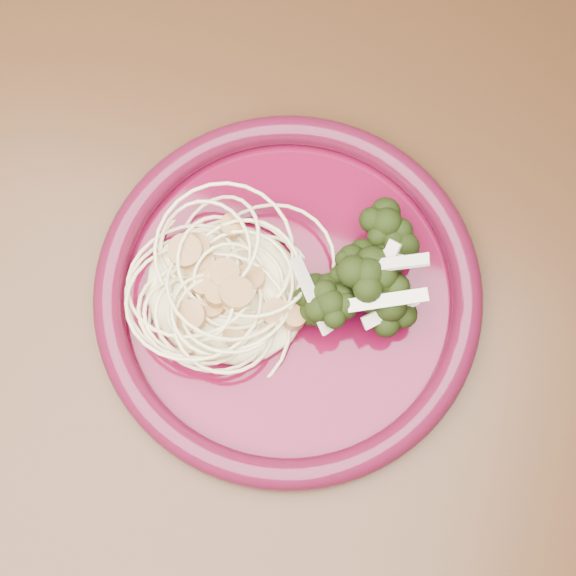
{
  "coord_description": "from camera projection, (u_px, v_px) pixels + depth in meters",
  "views": [
    {
      "loc": [
        0.1,
        -0.23,
        1.31
      ],
      "look_at": [
        0.05,
        -0.07,
        0.77
      ],
      "focal_mm": 50.0,
      "sensor_mm": 36.0,
      "label": 1
    }
  ],
  "objects": [
    {
      "name": "broccoli_pile",
      "position": [
        365.0,
        283.0,
        0.55
      ],
      "size": [
        0.12,
        0.15,
        0.05
      ],
      "primitive_type": "ellipsoid",
      "rotation": [
        0.0,
        0.0,
        0.33
      ],
      "color": "black",
      "rests_on": "dinner_plate"
    },
    {
      "name": "onion_garnish",
      "position": [
        369.0,
        270.0,
        0.53
      ],
      "size": [
        0.08,
        0.1,
        0.05
      ],
      "primitive_type": null,
      "rotation": [
        0.0,
        0.0,
        0.33
      ],
      "color": "beige",
      "rests_on": "broccoli_pile"
    },
    {
      "name": "dinner_plate",
      "position": [
        288.0,
        292.0,
        0.57
      ],
      "size": [
        0.35,
        0.35,
        0.02
      ],
      "rotation": [
        0.0,
        0.0,
        0.33
      ],
      "color": "#54071F",
      "rests_on": "dining_table"
    },
    {
      "name": "spaghetti_pile",
      "position": [
        226.0,
        289.0,
        0.56
      ],
      "size": [
        0.15,
        0.14,
        0.03
      ],
      "primitive_type": "ellipsoid",
      "rotation": [
        0.0,
        0.0,
        0.33
      ],
      "color": "#F8EDAE",
      "rests_on": "dinner_plate"
    },
    {
      "name": "scallop_cluster",
      "position": [
        223.0,
        275.0,
        0.53
      ],
      "size": [
        0.14,
        0.14,
        0.04
      ],
      "primitive_type": null,
      "rotation": [
        0.0,
        0.0,
        0.33
      ],
      "color": "#AB7B45",
      "rests_on": "spaghetti_pile"
    },
    {
      "name": "dining_table",
      "position": [
        259.0,
        237.0,
        0.7
      ],
      "size": [
        1.2,
        0.8,
        0.75
      ],
      "color": "#472814",
      "rests_on": "ground"
    }
  ]
}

